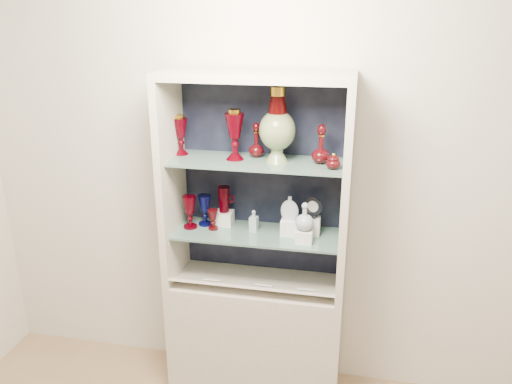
% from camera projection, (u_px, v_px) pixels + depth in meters
% --- Properties ---
extents(wall_back, '(3.50, 0.02, 2.80)m').
position_uv_depth(wall_back, '(263.00, 163.00, 2.88)').
color(wall_back, beige).
rests_on(wall_back, ground).
extents(cabinet_base, '(1.00, 0.40, 0.75)m').
position_uv_depth(cabinet_base, '(256.00, 336.00, 3.02)').
color(cabinet_base, '#C0B6A2').
rests_on(cabinet_base, ground).
extents(cabinet_back_panel, '(0.98, 0.02, 1.15)m').
position_uv_depth(cabinet_back_panel, '(262.00, 177.00, 2.87)').
color(cabinet_back_panel, black).
rests_on(cabinet_back_panel, cabinet_base).
extents(cabinet_side_left, '(0.04, 0.40, 1.15)m').
position_uv_depth(cabinet_side_left, '(172.00, 182.00, 2.79)').
color(cabinet_side_left, '#C0B6A2').
rests_on(cabinet_side_left, cabinet_base).
extents(cabinet_side_right, '(0.04, 0.40, 1.15)m').
position_uv_depth(cabinet_side_right, '(346.00, 194.00, 2.61)').
color(cabinet_side_right, '#C0B6A2').
rests_on(cabinet_side_right, cabinet_base).
extents(cabinet_top_cap, '(1.00, 0.40, 0.04)m').
position_uv_depth(cabinet_top_cap, '(256.00, 76.00, 2.50)').
color(cabinet_top_cap, '#C0B6A2').
rests_on(cabinet_top_cap, cabinet_side_left).
extents(shelf_lower, '(0.92, 0.34, 0.01)m').
position_uv_depth(shelf_lower, '(257.00, 234.00, 2.81)').
color(shelf_lower, slate).
rests_on(shelf_lower, cabinet_side_left).
extents(shelf_upper, '(0.92, 0.34, 0.01)m').
position_uv_depth(shelf_upper, '(257.00, 162.00, 2.67)').
color(shelf_upper, slate).
rests_on(shelf_upper, cabinet_side_left).
extents(label_ledge, '(0.92, 0.17, 0.09)m').
position_uv_depth(label_ledge, '(252.00, 286.00, 2.78)').
color(label_ledge, '#C0B6A2').
rests_on(label_ledge, cabinet_base).
extents(label_card_0, '(0.10, 0.06, 0.03)m').
position_uv_depth(label_card_0, '(306.00, 289.00, 2.72)').
color(label_card_0, white).
rests_on(label_card_0, label_ledge).
extents(label_card_1, '(0.10, 0.06, 0.03)m').
position_uv_depth(label_card_1, '(213.00, 280.00, 2.82)').
color(label_card_1, white).
rests_on(label_card_1, label_ledge).
extents(label_card_2, '(0.10, 0.06, 0.03)m').
position_uv_depth(label_card_2, '(264.00, 285.00, 2.76)').
color(label_card_2, white).
rests_on(label_card_2, label_ledge).
extents(pedestal_lamp_left, '(0.09, 0.09, 0.22)m').
position_uv_depth(pedestal_lamp_left, '(181.00, 135.00, 2.76)').
color(pedestal_lamp_left, '#400008').
rests_on(pedestal_lamp_left, shelf_upper).
extents(pedestal_lamp_right, '(0.14, 0.14, 0.27)m').
position_uv_depth(pedestal_lamp_right, '(235.00, 135.00, 2.65)').
color(pedestal_lamp_right, '#400008').
rests_on(pedestal_lamp_right, shelf_upper).
extents(enamel_urn, '(0.22, 0.22, 0.39)m').
position_uv_depth(enamel_urn, '(277.00, 125.00, 2.59)').
color(enamel_urn, '#10461B').
rests_on(enamel_urn, shelf_upper).
extents(ruby_decanter_a, '(0.09, 0.09, 0.22)m').
position_uv_depth(ruby_decanter_a, '(256.00, 138.00, 2.71)').
color(ruby_decanter_a, '#45090D').
rests_on(ruby_decanter_a, shelf_upper).
extents(ruby_decanter_b, '(0.11, 0.11, 0.22)m').
position_uv_depth(ruby_decanter_b, '(321.00, 143.00, 2.59)').
color(ruby_decanter_b, '#45090D').
rests_on(ruby_decanter_b, shelf_upper).
extents(lidded_bowl, '(0.08, 0.08, 0.09)m').
position_uv_depth(lidded_bowl, '(333.00, 161.00, 2.52)').
color(lidded_bowl, '#45090D').
rests_on(lidded_bowl, shelf_upper).
extents(cobalt_goblet, '(0.09, 0.09, 0.18)m').
position_uv_depth(cobalt_goblet, '(205.00, 210.00, 2.89)').
color(cobalt_goblet, '#07093B').
rests_on(cobalt_goblet, shelf_lower).
extents(ruby_goblet_tall, '(0.09, 0.09, 0.19)m').
position_uv_depth(ruby_goblet_tall, '(190.00, 212.00, 2.84)').
color(ruby_goblet_tall, '#400008').
rests_on(ruby_goblet_tall, shelf_lower).
extents(ruby_goblet_small, '(0.08, 0.08, 0.12)m').
position_uv_depth(ruby_goblet_small, '(213.00, 220.00, 2.83)').
color(ruby_goblet_small, '#45090D').
rests_on(ruby_goblet_small, shelf_lower).
extents(riser_ruby_pitcher, '(0.10, 0.10, 0.08)m').
position_uv_depth(riser_ruby_pitcher, '(224.00, 218.00, 2.91)').
color(riser_ruby_pitcher, silver).
rests_on(riser_ruby_pitcher, shelf_lower).
extents(ruby_pitcher, '(0.12, 0.08, 0.15)m').
position_uv_depth(ruby_pitcher, '(224.00, 199.00, 2.87)').
color(ruby_pitcher, '#400008').
rests_on(ruby_pitcher, riser_ruby_pitcher).
extents(clear_square_bottle, '(0.05, 0.05, 0.13)m').
position_uv_depth(clear_square_bottle, '(254.00, 221.00, 2.81)').
color(clear_square_bottle, '#97A8B1').
rests_on(clear_square_bottle, shelf_lower).
extents(riser_flat_flask, '(0.09, 0.09, 0.09)m').
position_uv_depth(riser_flat_flask, '(289.00, 227.00, 2.77)').
color(riser_flat_flask, silver).
rests_on(riser_flat_flask, shelf_lower).
extents(flat_flask, '(0.10, 0.05, 0.14)m').
position_uv_depth(flat_flask, '(290.00, 208.00, 2.73)').
color(flat_flask, silver).
rests_on(flat_flask, riser_flat_flask).
extents(riser_clear_round_decanter, '(0.09, 0.09, 0.07)m').
position_uv_depth(riser_clear_round_decanter, '(304.00, 236.00, 2.68)').
color(riser_clear_round_decanter, silver).
rests_on(riser_clear_round_decanter, shelf_lower).
extents(clear_round_decanter, '(0.12, 0.12, 0.15)m').
position_uv_depth(clear_round_decanter, '(305.00, 217.00, 2.65)').
color(clear_round_decanter, '#97A8B1').
rests_on(clear_round_decanter, riser_clear_round_decanter).
extents(riser_cameo_medallion, '(0.08, 0.08, 0.10)m').
position_uv_depth(riser_cameo_medallion, '(313.00, 226.00, 2.77)').
color(riser_cameo_medallion, silver).
rests_on(riser_cameo_medallion, shelf_lower).
extents(cameo_medallion, '(0.11, 0.08, 0.12)m').
position_uv_depth(cameo_medallion, '(313.00, 207.00, 2.74)').
color(cameo_medallion, black).
rests_on(cameo_medallion, riser_cameo_medallion).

